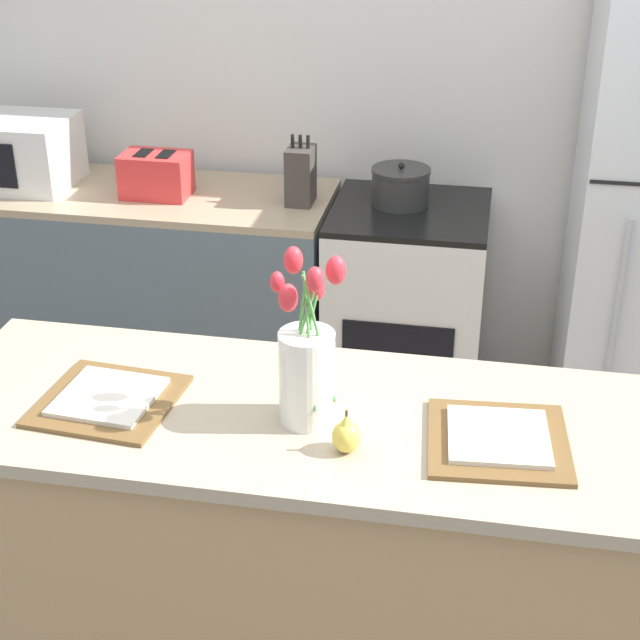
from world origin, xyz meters
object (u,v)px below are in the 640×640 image
Objects in this scene: stove_range at (406,312)px; plate_setting_right at (498,439)px; plate_setting_left at (108,399)px; cooking_pot at (401,186)px; flower_vase at (307,364)px; knife_block at (301,175)px; pear_figurine at (346,435)px; toaster at (156,175)px; microwave at (12,151)px.

stove_range is 1.76m from plate_setting_right.
plate_setting_left reaches higher than stove_range.
cooking_pot is at bearing 103.66° from plate_setting_right.
flower_vase is 1.58× the size of knife_block.
pear_figurine is 1.99m from toaster.
knife_block is (-0.38, -0.06, 0.04)m from cooking_pot.
cooking_pot is (-0.08, 1.78, -0.04)m from pear_figurine.
flower_vase reaches higher than knife_block.
flower_vase is (-0.08, -1.63, 0.66)m from stove_range.
flower_vase reaches higher than toaster.
knife_block is at bearing 115.83° from plate_setting_right.
microwave is (-1.65, 1.74, 0.02)m from pear_figurine.
stove_range is 1.13m from toaster.
flower_vase reaches higher than microwave.
stove_range is 2.07× the size of flower_vase.
knife_block is (-0.43, -0.01, 0.55)m from stove_range.
plate_setting_right is at bearing -76.34° from cooking_pot.
microwave is at bearing 179.47° from knife_block.
stove_range is at bearing 1.98° from toaster.
cooking_pot is (-0.41, 1.69, -0.01)m from plate_setting_right.
pear_figurine is at bearing -58.79° from toaster.
plate_setting_left is 1.64m from knife_block.
pear_figurine is 0.31× the size of plate_setting_left.
microwave and knife_block have the same top height.
flower_vase is 2.24m from microwave.
toaster is 0.57m from knife_block.
knife_block is at bearing 102.14° from flower_vase.
microwave is at bearing 133.36° from flower_vase.
flower_vase reaches higher than plate_setting_left.
cooking_pot is at bearing 92.51° from pear_figurine.
microwave is (-0.61, 0.03, 0.05)m from toaster.
plate_setting_right is 1.49× the size of cooking_pot.
knife_block is (-0.79, 1.63, 0.03)m from plate_setting_right.
toaster reaches higher than cooking_pot.
microwave is (-1.54, 1.63, -0.09)m from flower_vase.
stove_range is 3.26× the size of knife_block.
stove_range is 2.60× the size of plate_setting_right.
plate_setting_right reaches higher than stove_range.
pear_figurine reaches higher than plate_setting_right.
stove_range is at bearing 71.06° from plate_setting_left.
pear_figurine is 1.78m from cooking_pot.
stove_range is 2.60× the size of plate_setting_left.
pear_figurine reaches higher than stove_range.
pear_figurine is (0.03, -1.74, 0.55)m from stove_range.
plate_setting_left is at bearing -94.83° from knife_block.
flower_vase is 1.26× the size of plate_setting_right.
microwave is (-1.57, -0.05, 0.06)m from cooking_pot.
cooking_pot is 0.39m from knife_block.
stove_range is at bearing 102.49° from plate_setting_right.
stove_range is 3.14× the size of toaster.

